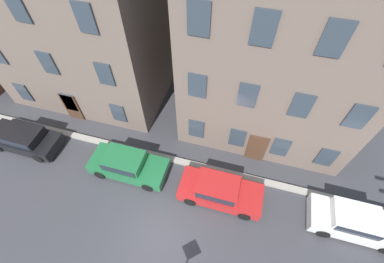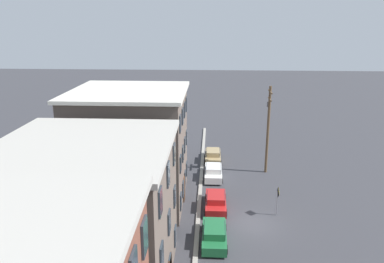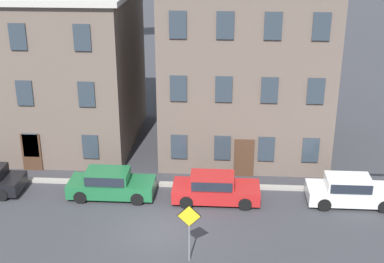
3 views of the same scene
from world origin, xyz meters
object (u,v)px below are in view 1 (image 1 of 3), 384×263
Objects in this scene: car_black at (24,138)px; car_green at (127,164)px; car_red at (219,190)px; car_white at (355,221)px.

car_green is (6.81, 0.01, 0.00)m from car_black.
car_black is at bearing 179.33° from car_red.
car_red is (12.20, -0.14, 0.00)m from car_black.
car_red is at bearing -178.34° from car_white.
car_black is 18.98m from car_white.
car_red is (5.38, -0.16, 0.00)m from car_green.
car_black is at bearing -179.83° from car_white.
car_red is at bearing -1.65° from car_green.
car_green and car_white have the same top height.
car_black is 1.00× the size of car_green.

